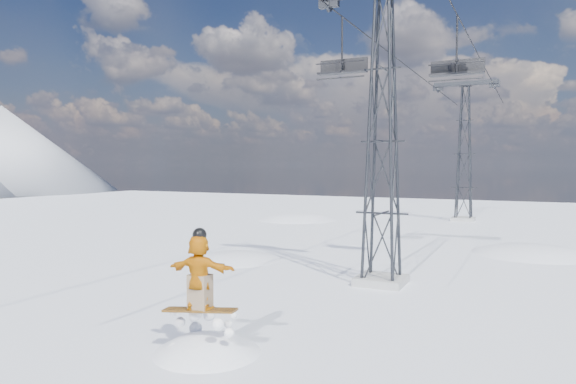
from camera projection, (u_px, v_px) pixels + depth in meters
name	position (u px, v px, depth m)	size (l,w,h in m)	color
ground	(264.00, 347.00, 12.97)	(120.00, 120.00, 0.00)	white
snow_terrain	(352.00, 375.00, 34.64)	(39.00, 37.00, 22.00)	white
lift_tower_near	(382.00, 142.00, 19.53)	(5.20, 1.80, 11.43)	#999999
lift_tower_far	(464.00, 155.00, 42.01)	(5.20, 1.80, 11.43)	#999999
haul_cables	(437.00, 57.00, 29.59)	(4.46, 51.00, 0.06)	black
lift_chair_near	(343.00, 67.00, 21.75)	(2.12, 0.61, 2.63)	black
lift_chair_mid	(457.00, 68.00, 21.56)	(2.21, 0.63, 2.74)	black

